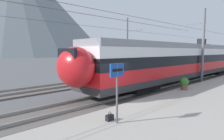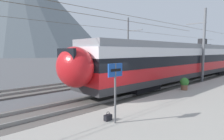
% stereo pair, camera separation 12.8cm
% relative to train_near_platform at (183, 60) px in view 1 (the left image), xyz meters
% --- Properties ---
extents(ground_plane, '(400.00, 400.00, 0.00)m').
position_rel_train_near_platform_xyz_m(ground_plane, '(-11.18, -1.34, -2.23)').
color(ground_plane, '#565659').
extents(platform_slab, '(120.00, 8.39, 0.38)m').
position_rel_train_near_platform_xyz_m(platform_slab, '(-11.18, -6.33, -2.04)').
color(platform_slab, '#A39E93').
rests_on(platform_slab, ground).
extents(track_near, '(120.00, 3.00, 0.28)m').
position_rel_train_near_platform_xyz_m(track_near, '(-11.18, 0.00, -2.16)').
color(track_near, '#5B5651').
rests_on(track_near, ground).
extents(track_far, '(120.00, 3.00, 0.28)m').
position_rel_train_near_platform_xyz_m(track_far, '(-11.18, 5.95, -2.16)').
color(track_far, '#5B5651').
rests_on(track_far, ground).
extents(train_near_platform, '(26.76, 2.89, 4.27)m').
position_rel_train_near_platform_xyz_m(train_near_platform, '(0.00, 0.00, 0.00)').
color(train_near_platform, '#2D2D30').
rests_on(train_near_platform, track_near).
extents(train_far_track, '(32.20, 2.98, 4.27)m').
position_rel_train_near_platform_xyz_m(train_far_track, '(17.38, 5.95, 0.01)').
color(train_far_track, '#2D2D30').
rests_on(train_far_track, track_far).
extents(catenary_mast_mid, '(48.61, 1.95, 7.15)m').
position_rel_train_near_platform_xyz_m(catenary_mast_mid, '(0.56, -1.52, 1.57)').
color(catenary_mast_mid, slate).
rests_on(catenary_mast_mid, ground).
extents(catenary_mast_far_side, '(48.61, 2.54, 7.54)m').
position_rel_train_near_platform_xyz_m(catenary_mast_far_side, '(0.70, 8.00, 1.75)').
color(catenary_mast_far_side, slate).
rests_on(catenary_mast_far_side, ground).
extents(platform_sign, '(0.70, 0.08, 2.31)m').
position_rel_train_near_platform_xyz_m(platform_sign, '(-13.22, -3.83, -0.16)').
color(platform_sign, '#59595B').
rests_on(platform_sign, platform_slab).
extents(handbag_near_sign, '(0.32, 0.18, 0.37)m').
position_rel_train_near_platform_xyz_m(handbag_near_sign, '(-13.25, -3.44, -1.73)').
color(handbag_near_sign, black).
rests_on(handbag_near_sign, platform_slab).
extents(potted_plant_platform_edge, '(0.62, 0.62, 0.89)m').
position_rel_train_near_platform_xyz_m(potted_plant_platform_edge, '(-5.24, -2.70, -1.34)').
color(potted_plant_platform_edge, brown).
rests_on(potted_plant_platform_edge, platform_slab).
extents(mountain_central_peak, '(135.47, 135.47, 74.15)m').
position_rel_train_near_platform_xyz_m(mountain_central_peak, '(28.76, 145.47, 34.85)').
color(mountain_central_peak, slate).
rests_on(mountain_central_peak, ground).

